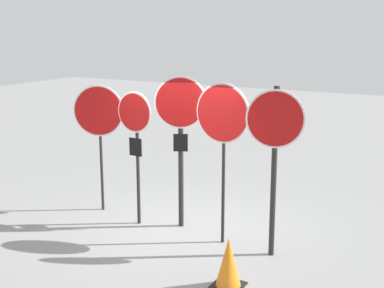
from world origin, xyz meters
name	(u,v)px	position (x,y,z in m)	size (l,w,h in m)	color
ground_plane	(178,231)	(0.00, 0.00, 0.00)	(40.00, 40.00, 0.00)	gray
stop_sign_0	(99,116)	(-1.77, 0.19, 1.79)	(0.88, 0.39, 2.36)	black
stop_sign_1	(135,127)	(-0.79, -0.07, 1.73)	(0.70, 0.13, 2.34)	black
stop_sign_2	(181,123)	(-0.05, 0.18, 1.83)	(0.78, 0.43, 2.61)	black
stop_sign_3	(222,122)	(0.87, -0.11, 1.98)	(0.93, 0.14, 2.57)	black
stop_sign_4	(275,139)	(1.74, -0.18, 1.81)	(0.83, 0.25, 2.57)	black
traffic_cone_0	(228,262)	(1.59, -1.37, 0.34)	(0.41, 0.41, 0.69)	black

